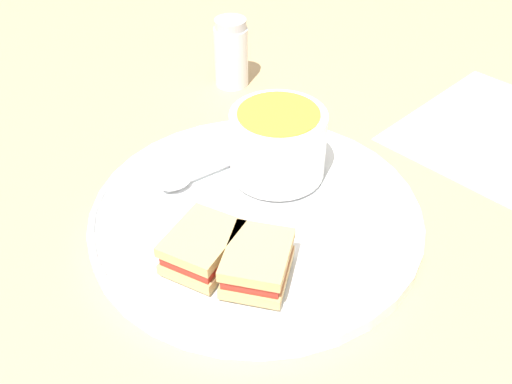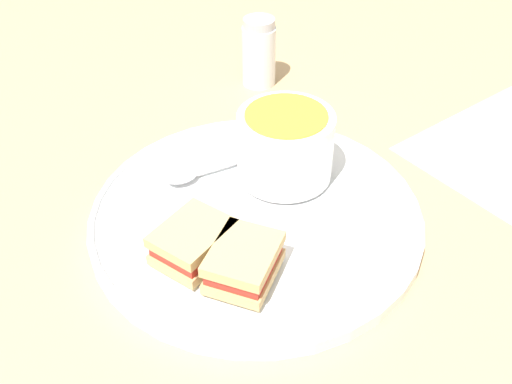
{
  "view_description": "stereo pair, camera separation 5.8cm",
  "coord_description": "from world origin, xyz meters",
  "px_view_note": "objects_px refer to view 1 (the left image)",
  "views": [
    {
      "loc": [
        0.37,
        -0.26,
        0.41
      ],
      "look_at": [
        0.0,
        0.0,
        0.04
      ],
      "focal_mm": 42.0,
      "sensor_mm": 36.0,
      "label": 1
    },
    {
      "loc": [
        0.4,
        -0.21,
        0.41
      ],
      "look_at": [
        0.0,
        0.0,
        0.04
      ],
      "focal_mm": 42.0,
      "sensor_mm": 36.0,
      "label": 2
    }
  ],
  "objects_px": {
    "sandwich_half_far": "(257,263)",
    "spoon": "(184,179)",
    "sandwich_half_near": "(202,247)",
    "salt_shaker": "(231,53)",
    "soup_bowl": "(278,143)"
  },
  "relations": [
    {
      "from": "soup_bowl",
      "to": "salt_shaker",
      "type": "bearing_deg",
      "value": 158.62
    },
    {
      "from": "sandwich_half_near",
      "to": "salt_shaker",
      "type": "relative_size",
      "value": 0.92
    },
    {
      "from": "spoon",
      "to": "salt_shaker",
      "type": "bearing_deg",
      "value": -133.98
    },
    {
      "from": "soup_bowl",
      "to": "spoon",
      "type": "relative_size",
      "value": 0.81
    },
    {
      "from": "sandwich_half_near",
      "to": "salt_shaker",
      "type": "distance_m",
      "value": 0.35
    },
    {
      "from": "sandwich_half_near",
      "to": "sandwich_half_far",
      "type": "relative_size",
      "value": 0.98
    },
    {
      "from": "sandwich_half_near",
      "to": "sandwich_half_far",
      "type": "xyz_separation_m",
      "value": [
        0.04,
        0.03,
        0.0
      ]
    },
    {
      "from": "sandwich_half_near",
      "to": "sandwich_half_far",
      "type": "distance_m",
      "value": 0.05
    },
    {
      "from": "sandwich_half_near",
      "to": "soup_bowl",
      "type": "bearing_deg",
      "value": 116.54
    },
    {
      "from": "spoon",
      "to": "sandwich_half_far",
      "type": "relative_size",
      "value": 1.42
    },
    {
      "from": "salt_shaker",
      "to": "sandwich_half_near",
      "type": "bearing_deg",
      "value": -37.64
    },
    {
      "from": "soup_bowl",
      "to": "spoon",
      "type": "bearing_deg",
      "value": -114.68
    },
    {
      "from": "sandwich_half_far",
      "to": "spoon",
      "type": "bearing_deg",
      "value": 174.9
    },
    {
      "from": "soup_bowl",
      "to": "sandwich_half_far",
      "type": "relative_size",
      "value": 1.15
    },
    {
      "from": "soup_bowl",
      "to": "spoon",
      "type": "xyz_separation_m",
      "value": [
        -0.04,
        -0.09,
        -0.03
      ]
    }
  ]
}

